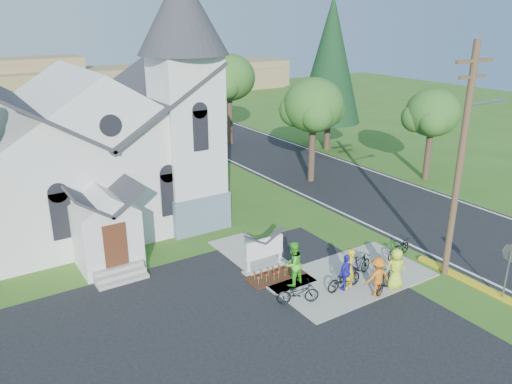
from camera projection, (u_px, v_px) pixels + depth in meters
ground at (331, 292)px, 20.69m from camera, size 120.00×120.00×0.00m
parking_lot at (202, 384)px, 15.54m from camera, size 20.00×16.00×0.02m
road at (301, 167)px, 37.66m from camera, size 8.00×90.00×0.02m
sidewalk at (350, 277)px, 21.84m from camera, size 7.00×4.00×0.05m
church at (99, 129)px, 26.03m from camera, size 12.35×12.00×13.00m
church_sign at (264, 248)px, 22.27m from camera, size 2.20×0.40×1.70m
flower_bed at (276, 276)px, 21.89m from camera, size 2.60×1.10×0.07m
utility_pole at (462, 156)px, 20.41m from camera, size 3.45×0.28×10.00m
stop_sign at (510, 261)px, 19.52m from camera, size 0.11×0.76×2.48m
tree_road_near at (314, 106)px, 32.77m from camera, size 4.00×4.00×7.05m
tree_road_mid at (229, 78)px, 42.34m from camera, size 4.40×4.40×7.80m
tree_road_far at (433, 113)px, 33.35m from camera, size 3.60×3.60×6.30m
conifer at (331, 60)px, 40.09m from camera, size 5.20×5.20×12.40m
distant_hills at (72, 83)px, 66.31m from camera, size 61.00×10.00×5.60m
cyclist_0 at (349, 269)px, 20.65m from camera, size 0.76×0.63×1.78m
bike_0 at (298, 293)px, 19.70m from camera, size 1.82×1.21×0.91m
cyclist_1 at (293, 264)px, 20.89m from camera, size 1.08×0.91×1.95m
bike_1 at (359, 266)px, 21.67m from camera, size 1.82×0.90×1.06m
cyclist_2 at (346, 272)px, 20.58m from camera, size 0.99×0.58×1.59m
bike_2 at (344, 279)px, 20.72m from camera, size 1.79×0.66×0.93m
cyclist_3 at (377, 277)px, 20.13m from camera, size 1.19×0.82×1.69m
bike_3 at (385, 282)px, 20.51m from camera, size 1.57×0.89×0.91m
cyclist_4 at (396, 269)px, 20.65m from camera, size 1.03×0.87×1.79m
bike_4 at (398, 248)px, 23.44m from camera, size 1.83×0.92×0.92m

